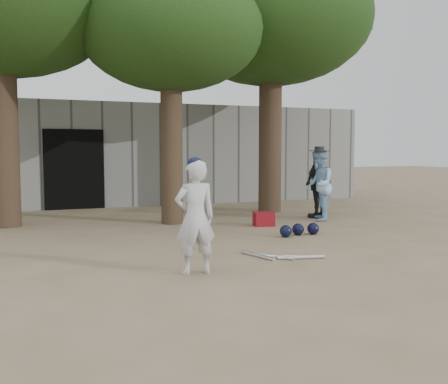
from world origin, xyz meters
name	(u,v)px	position (x,y,z in m)	size (l,w,h in m)	color
ground	(210,266)	(0.00, 0.00, 0.00)	(70.00, 70.00, 0.00)	#937C5E
boy_player	(195,217)	(-0.31, -0.33, 0.75)	(0.55, 0.36, 1.50)	silver
spectator_blue	(319,185)	(3.88, 3.42, 0.82)	(0.80, 0.62, 1.64)	#97C8EA
spectator_dark	(318,184)	(4.13, 3.85, 0.82)	(0.96, 0.40, 1.65)	black
red_bag	(264,219)	(2.33, 3.12, 0.15)	(0.42, 0.32, 0.30)	maroon
back_building	(106,154)	(0.00, 10.33, 1.50)	(16.00, 5.24, 3.00)	gray
helmet_row	(299,230)	(2.43, 1.77, 0.11)	(0.87, 0.33, 0.23)	black
bat_pile	(279,256)	(1.15, 0.12, 0.03)	(1.02, 0.82, 0.06)	silver
tree_row	(167,17)	(0.74, 5.02, 4.69)	(11.40, 5.80, 6.69)	brown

